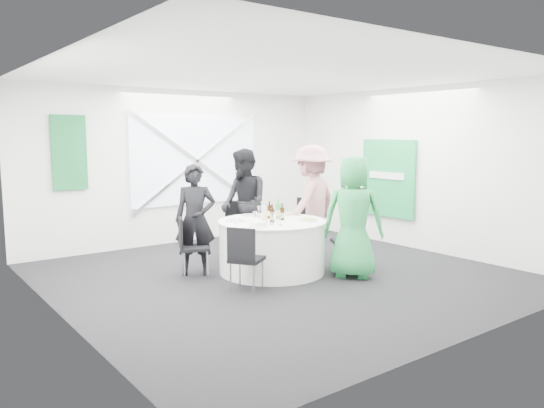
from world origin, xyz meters
TOP-DOWN VIEW (x-y plane):
  - floor at (0.00, 0.00)m, footprint 6.00×6.00m
  - ceiling at (0.00, 0.00)m, footprint 6.00×6.00m
  - wall_back at (0.00, 3.00)m, footprint 6.00×0.00m
  - wall_front at (0.00, -3.00)m, footprint 6.00×0.00m
  - wall_left at (-3.00, 0.00)m, footprint 0.00×6.00m
  - wall_right at (3.00, 0.00)m, footprint 0.00×6.00m
  - window_panel at (0.30, 2.96)m, footprint 2.60×0.03m
  - window_brace_a at (0.30, 2.92)m, footprint 2.63×0.05m
  - window_brace_b at (0.30, 2.92)m, footprint 2.63×0.05m
  - green_banner at (-2.00, 2.95)m, footprint 0.55×0.04m
  - green_sign at (2.94, 0.60)m, footprint 0.05×1.20m
  - banquet_table at (0.00, 0.20)m, footprint 1.56×1.56m
  - chair_back at (0.17, 1.32)m, footprint 0.47×0.48m
  - chair_back_left at (-1.10, 0.67)m, footprint 0.51×0.51m
  - chair_back_right at (0.96, 0.59)m, footprint 0.58×0.57m
  - chair_front_right at (1.02, -0.39)m, footprint 0.54×0.54m
  - chair_front_left at (-0.89, -0.41)m, footprint 0.54×0.54m
  - person_man_back_left at (-0.94, 0.76)m, footprint 0.69×0.62m
  - person_man_back at (0.18, 1.19)m, footprint 0.62×0.93m
  - person_woman_pink at (1.06, 0.55)m, footprint 1.29×0.89m
  - person_woman_green at (0.74, -0.69)m, footprint 0.95×0.99m
  - plate_back at (0.00, 0.74)m, footprint 0.29×0.29m
  - plate_back_left at (-0.46, 0.46)m, footprint 0.29×0.29m
  - plate_back_right at (0.51, 0.50)m, footprint 0.27×0.27m
  - plate_front_right at (0.40, -0.12)m, footprint 0.30×0.30m
  - plate_front_left at (-0.48, -0.14)m, footprint 0.26×0.26m
  - napkin at (-0.45, -0.12)m, footprint 0.19×0.13m
  - beer_bottle_a at (-0.10, 0.24)m, footprint 0.06×0.06m
  - beer_bottle_b at (0.07, 0.36)m, footprint 0.06×0.06m
  - beer_bottle_c at (0.14, 0.14)m, footprint 0.06×0.06m
  - beer_bottle_d at (-0.11, 0.06)m, footprint 0.06×0.06m
  - green_water_bottle at (0.16, 0.26)m, footprint 0.08×0.08m
  - clear_water_bottle at (-0.21, 0.10)m, footprint 0.08×0.08m
  - wine_glass_a at (0.03, 0.56)m, footprint 0.07×0.07m
  - wine_glass_b at (-0.34, 0.14)m, footprint 0.07×0.07m
  - wine_glass_c at (-0.15, -0.19)m, footprint 0.07×0.07m
  - wine_glass_d at (-0.20, -0.07)m, footprint 0.07×0.07m
  - wine_glass_e at (0.32, 0.37)m, footprint 0.07×0.07m
  - fork_a at (-0.36, 0.65)m, footprint 0.10×0.13m
  - knife_a at (-0.57, 0.28)m, footprint 0.08×0.14m
  - fork_b at (0.30, -0.29)m, footprint 0.11×0.12m
  - knife_b at (0.52, -0.05)m, footprint 0.11×0.12m
  - fork_c at (0.55, 0.38)m, footprint 0.10×0.13m
  - knife_c at (0.37, 0.64)m, footprint 0.09×0.13m

SIDE VIEW (x-z plane):
  - floor at x=0.00m, z-range 0.00..0.00m
  - banquet_table at x=0.00m, z-range 0.00..0.76m
  - chair_front_left at x=-0.89m, z-range 0.07..0.92m
  - chair_back_left at x=-1.10m, z-range 0.07..0.93m
  - chair_front_right at x=1.02m, z-range 0.07..0.94m
  - chair_back at x=0.17m, z-range 0.08..0.98m
  - chair_back_right at x=0.96m, z-range 0.08..1.05m
  - fork_a at x=-0.36m, z-range 0.76..0.77m
  - knife_a at x=-0.57m, z-range 0.76..0.77m
  - fork_b at x=0.30m, z-range 0.76..0.77m
  - knife_b at x=0.52m, z-range 0.76..0.77m
  - fork_c at x=0.55m, z-range 0.76..0.77m
  - knife_c at x=0.37m, z-range 0.76..0.77m
  - plate_back at x=0.00m, z-range 0.76..0.77m
  - plate_back_left at x=-0.46m, z-range 0.76..0.77m
  - plate_front_left at x=-0.48m, z-range 0.76..0.77m
  - plate_back_right at x=0.51m, z-range 0.76..0.80m
  - plate_front_right at x=0.40m, z-range 0.76..0.80m
  - person_man_back_left at x=-0.94m, z-range 0.00..1.58m
  - napkin at x=-0.45m, z-range 0.78..0.83m
  - beer_bottle_c at x=0.14m, z-range 0.73..0.97m
  - person_woman_green at x=0.74m, z-range 0.00..1.71m
  - beer_bottle_d at x=-0.11m, z-range 0.73..0.99m
  - beer_bottle_b at x=0.07m, z-range 0.73..0.99m
  - beer_bottle_a at x=-0.10m, z-range 0.73..0.99m
  - green_water_bottle at x=0.16m, z-range 0.73..1.02m
  - clear_water_bottle at x=-0.21m, z-range 0.73..1.04m
  - wine_glass_a at x=0.03m, z-range 0.80..0.97m
  - wine_glass_b at x=-0.34m, z-range 0.80..0.97m
  - wine_glass_c at x=-0.15m, z-range 0.80..0.97m
  - wine_glass_d at x=-0.20m, z-range 0.80..0.97m
  - wine_glass_e at x=0.32m, z-range 0.80..0.97m
  - person_man_back at x=0.18m, z-range 0.00..1.77m
  - person_woman_pink at x=1.06m, z-range 0.00..1.83m
  - green_sign at x=2.94m, z-range 0.50..1.90m
  - wall_back at x=0.00m, z-range -1.60..4.40m
  - wall_front at x=0.00m, z-range -1.60..4.40m
  - wall_left at x=-3.00m, z-range -1.60..4.40m
  - wall_right at x=3.00m, z-range -1.60..4.40m
  - window_panel at x=0.30m, z-range 0.70..2.30m
  - window_brace_a at x=0.30m, z-range 0.58..2.42m
  - window_brace_b at x=0.30m, z-range 0.58..2.42m
  - green_banner at x=-2.00m, z-range 1.10..2.30m
  - ceiling at x=0.00m, z-range 2.80..2.80m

